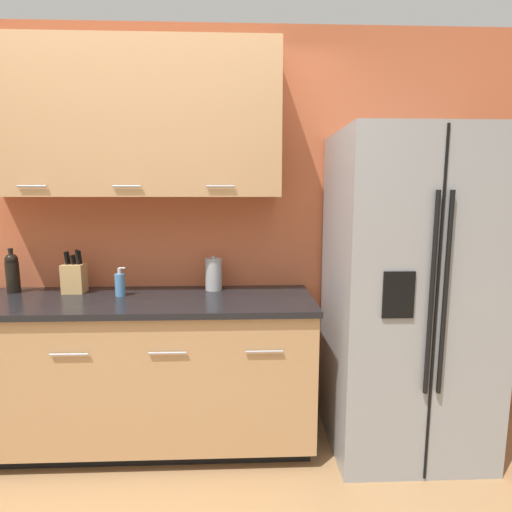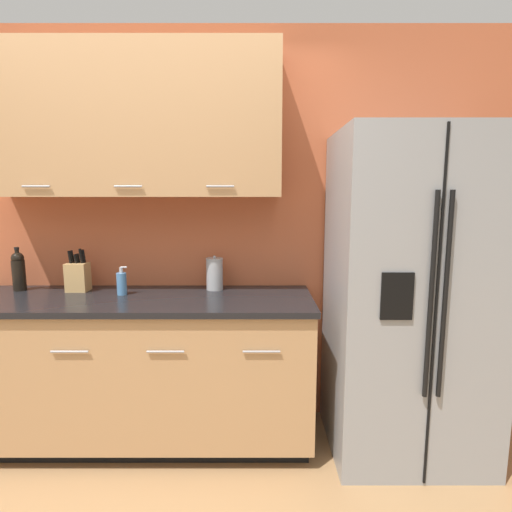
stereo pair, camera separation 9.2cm
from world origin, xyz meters
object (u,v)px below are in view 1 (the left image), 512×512
object	(u,v)px
soap_dispenser	(120,284)
steel_canister	(214,274)
refrigerator	(406,295)
knife_block	(74,277)
wine_bottle	(12,272)

from	to	relation	value
soap_dispenser	steel_canister	distance (m)	0.58
soap_dispenser	steel_canister	size ratio (longest dim) A/B	0.79
refrigerator	knife_block	distance (m)	2.05
soap_dispenser	refrigerator	bearing A→B (deg)	-3.67
wine_bottle	steel_canister	bearing A→B (deg)	1.08
refrigerator	soap_dispenser	size ratio (longest dim) A/B	10.73
refrigerator	knife_block	world-z (taller)	refrigerator
knife_block	steel_canister	size ratio (longest dim) A/B	1.24
soap_dispenser	steel_canister	world-z (taller)	steel_canister
steel_canister	refrigerator	bearing A→B (deg)	-11.99
refrigerator	steel_canister	xyz separation A→B (m)	(-1.17, 0.25, 0.09)
soap_dispenser	steel_canister	bearing A→B (deg)	13.78
knife_block	refrigerator	bearing A→B (deg)	-5.75
wine_bottle	soap_dispenser	xyz separation A→B (m)	(0.70, -0.11, -0.06)
soap_dispenser	steel_canister	xyz separation A→B (m)	(0.56, 0.14, 0.03)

